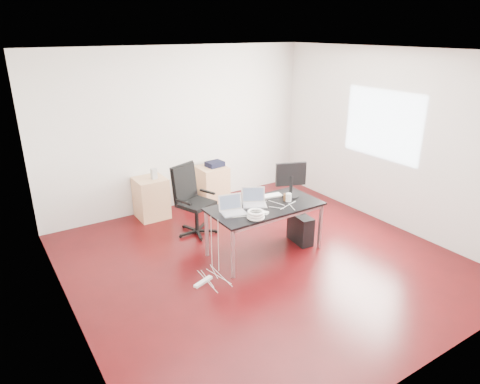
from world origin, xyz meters
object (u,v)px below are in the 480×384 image
office_chair (192,196)px  filing_cabinet_right (212,185)px  pc_tower (300,229)px  desk (265,209)px  filing_cabinet_left (151,198)px

office_chair → filing_cabinet_right: bearing=26.1°
pc_tower → filing_cabinet_right: bearing=106.0°
desk → office_chair: (-0.57, 1.15, -0.07)m
desk → filing_cabinet_left: desk is taller
desk → office_chair: bearing=116.2°
filing_cabinet_right → pc_tower: bearing=-80.5°
office_chair → filing_cabinet_left: size_ratio=1.54×
office_chair → filing_cabinet_left: bearing=89.8°
desk → pc_tower: (0.64, -0.04, -0.46)m
desk → filing_cabinet_left: bearing=113.6°
office_chair → pc_tower: office_chair is taller
desk → pc_tower: desk is taller
office_chair → desk: bearing=-84.0°
filing_cabinet_left → filing_cabinet_right: same height
office_chair → filing_cabinet_right: 1.27m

